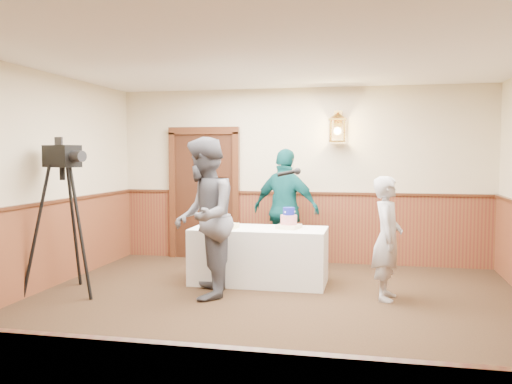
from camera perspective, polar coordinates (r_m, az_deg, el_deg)
ground at (r=5.58m, az=-0.14°, el=-14.19°), size 7.00×7.00×0.00m
room_shell at (r=5.76m, az=0.28°, el=1.80°), size 6.02×7.02×2.81m
display_table at (r=7.36m, az=0.33°, el=-6.70°), size 1.80×0.80×0.75m
tiered_cake at (r=7.24m, az=3.47°, el=-2.99°), size 0.34×0.34×0.28m
sheet_cake_yellow at (r=7.28m, az=-3.29°, el=-3.58°), size 0.35×0.29×0.07m
sheet_cake_green at (r=7.49m, az=-4.11°, el=-3.34°), size 0.35×0.29×0.07m
interviewer at (r=6.59m, az=-5.52°, el=-2.70°), size 1.63×1.09×1.95m
baker at (r=6.67m, az=13.66°, el=-4.74°), size 0.40×0.57×1.48m
assistant_p at (r=8.12m, az=3.16°, el=-1.86°), size 1.16×0.76×1.83m
tv_camera_rig at (r=7.12m, az=-19.58°, el=-3.57°), size 0.72×0.68×1.85m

